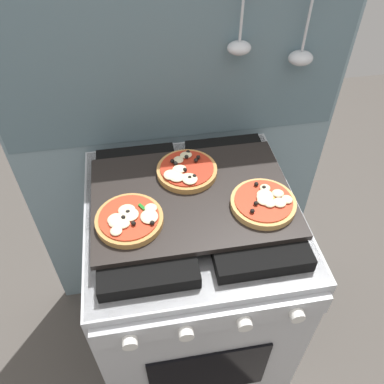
# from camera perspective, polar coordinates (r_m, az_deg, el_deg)

# --- Properties ---
(ground_plane) EXTENTS (4.00, 4.00, 0.00)m
(ground_plane) POSITION_cam_1_polar(r_m,az_deg,el_deg) (1.85, 0.00, -20.58)
(ground_plane) COLOR #4C4742
(kitchen_backsplash) EXTENTS (1.10, 0.09, 1.55)m
(kitchen_backsplash) POSITION_cam_1_polar(r_m,az_deg,el_deg) (1.41, -2.19, 5.59)
(kitchen_backsplash) COLOR #7A939E
(kitchen_backsplash) RESTS_ON ground_plane
(stove) EXTENTS (0.60, 0.64, 0.90)m
(stove) POSITION_cam_1_polar(r_m,az_deg,el_deg) (1.45, 0.01, -13.38)
(stove) COLOR #B7BABF
(stove) RESTS_ON ground_plane
(baking_tray) EXTENTS (0.54, 0.38, 0.02)m
(baking_tray) POSITION_cam_1_polar(r_m,az_deg,el_deg) (1.08, 0.00, -0.67)
(baking_tray) COLOR black
(baking_tray) RESTS_ON stove
(pizza_left) EXTENTS (0.17, 0.17, 0.03)m
(pizza_left) POSITION_cam_1_polar(r_m,az_deg,el_deg) (1.01, -8.93, -3.85)
(pizza_left) COLOR #C18947
(pizza_left) RESTS_ON baking_tray
(pizza_right) EXTENTS (0.17, 0.17, 0.03)m
(pizza_right) POSITION_cam_1_polar(r_m,az_deg,el_deg) (1.06, 10.27, -1.44)
(pizza_right) COLOR tan
(pizza_right) RESTS_ON baking_tray
(pizza_center) EXTENTS (0.17, 0.17, 0.03)m
(pizza_center) POSITION_cam_1_polar(r_m,az_deg,el_deg) (1.13, -0.76, 3.10)
(pizza_center) COLOR #C18947
(pizza_center) RESTS_ON baking_tray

